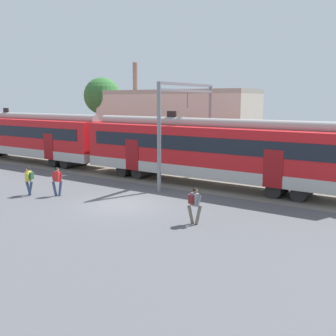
{
  "coord_description": "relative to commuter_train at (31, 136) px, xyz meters",
  "views": [
    {
      "loc": [
        13.32,
        -15.36,
        5.46
      ],
      "look_at": [
        0.85,
        3.07,
        1.6
      ],
      "focal_mm": 42.0,
      "sensor_mm": 36.0,
      "label": 1
    }
  ],
  "objects": [
    {
      "name": "commuter_train",
      "position": [
        0.0,
        0.0,
        0.0
      ],
      "size": [
        56.65,
        3.07,
        4.73
      ],
      "color": "#B7B2AD",
      "rests_on": "ground"
    },
    {
      "name": "pedestrian_red",
      "position": [
        12.19,
        -7.48,
        -1.29
      ],
      "size": [
        0.54,
        0.69,
        1.67
      ],
      "color": "navy",
      "rests_on": "ground"
    },
    {
      "name": "pedestrian_yellow",
      "position": [
        10.74,
        -8.29,
        -1.26
      ],
      "size": [
        0.7,
        0.53,
        1.67
      ],
      "color": "navy",
      "rests_on": "ground"
    },
    {
      "name": "track_bed",
      "position": [
        6.81,
        0.01,
        -2.25
      ],
      "size": [
        80.0,
        4.4,
        0.01
      ],
      "primitive_type": "cube",
      "color": "slate",
      "rests_on": "ground"
    },
    {
      "name": "street_tree_left",
      "position": [
        0.55,
        8.71,
        3.6
      ],
      "size": [
        3.84,
        3.84,
        7.8
      ],
      "color": "brown",
      "rests_on": "ground"
    },
    {
      "name": "pedestrian_grey",
      "position": [
        21.37,
        -7.61,
        -1.26
      ],
      "size": [
        0.66,
        0.57,
        1.67
      ],
      "color": "#6B6051",
      "rests_on": "ground"
    },
    {
      "name": "ground_plane",
      "position": [
        16.51,
        -6.83,
        -2.25
      ],
      "size": [
        160.0,
        160.0,
        0.0
      ],
      "primitive_type": "plane",
      "color": "#515156"
    },
    {
      "name": "background_building",
      "position": [
        8.89,
        9.86,
        0.95
      ],
      "size": [
        15.92,
        5.0,
        9.2
      ],
      "color": "beige",
      "rests_on": "ground"
    },
    {
      "name": "catenary_gantry",
      "position": [
        16.33,
        0.01,
        2.06
      ],
      "size": [
        0.24,
        6.64,
        6.53
      ],
      "color": "gray",
      "rests_on": "ground"
    }
  ]
}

